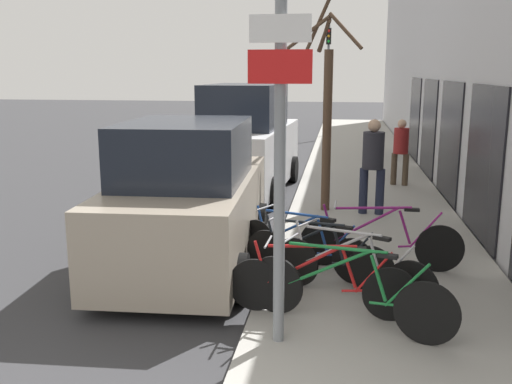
{
  "coord_description": "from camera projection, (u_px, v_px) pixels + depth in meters",
  "views": [
    {
      "loc": [
        1.95,
        -2.48,
        2.84
      ],
      "look_at": [
        0.88,
        4.73,
        1.28
      ],
      "focal_mm": 40.0,
      "sensor_mm": 36.0,
      "label": 1
    }
  ],
  "objects": [
    {
      "name": "bicycle_5",
      "position": [
        380.0,
        242.0,
        7.83
      ],
      "size": [
        2.23,
        0.44,
        0.9
      ],
      "rotation": [
        0.0,
        0.0,
        1.55
      ],
      "color": "black",
      "rests_on": "sidewalk_curb"
    },
    {
      "name": "bicycle_4",
      "position": [
        303.0,
        246.0,
        7.72
      ],
      "size": [
        1.89,
        1.05,
        0.83
      ],
      "rotation": [
        0.0,
        0.0,
        1.07
      ],
      "color": "black",
      "rests_on": "sidewalk_curb"
    },
    {
      "name": "street_tree",
      "position": [
        326.0,
        111.0,
        10.91
      ],
      "size": [
        1.54,
        1.3,
        4.04
      ],
      "color": "#4C3828",
      "rests_on": "sidewalk_curb"
    },
    {
      "name": "ground_plane",
      "position": [
        259.0,
        188.0,
        14.11
      ],
      "size": [
        80.0,
        80.0,
        0.0
      ],
      "primitive_type": "plane",
      "color": "#333335"
    },
    {
      "name": "traffic_light",
      "position": [
        328.0,
        66.0,
        23.34
      ],
      "size": [
        0.2,
        0.3,
        4.5
      ],
      "color": "gray",
      "rests_on": "sidewalk_curb"
    },
    {
      "name": "bicycle_1",
      "position": [
        321.0,
        284.0,
        6.32
      ],
      "size": [
        2.11,
        0.44,
        0.84
      ],
      "rotation": [
        0.0,
        0.0,
        1.53
      ],
      "color": "black",
      "rests_on": "sidewalk_curb"
    },
    {
      "name": "sidewalk_curb",
      "position": [
        362.0,
        168.0,
        16.43
      ],
      "size": [
        3.2,
        32.0,
        0.15
      ],
      "color": "#9E9B93",
      "rests_on": "ground"
    },
    {
      "name": "bicycle_2",
      "position": [
        350.0,
        269.0,
        6.77
      ],
      "size": [
        1.92,
        1.02,
        0.87
      ],
      "rotation": [
        0.0,
        0.0,
        1.09
      ],
      "color": "black",
      "rests_on": "sidewalk_curb"
    },
    {
      "name": "pedestrian_near",
      "position": [
        373.0,
        160.0,
        10.72
      ],
      "size": [
        0.47,
        0.4,
        1.81
      ],
      "rotation": [
        0.0,
        0.0,
        3.01
      ],
      "color": "#1E2338",
      "rests_on": "sidewalk_curb"
    },
    {
      "name": "parked_car_1",
      "position": [
        246.0,
        145.0,
        13.3
      ],
      "size": [
        2.2,
        4.83,
        2.54
      ],
      "rotation": [
        0.0,
        0.0,
        -0.06
      ],
      "color": "silver",
      "rests_on": "ground"
    },
    {
      "name": "bicycle_3",
      "position": [
        317.0,
        256.0,
        7.31
      ],
      "size": [
        1.93,
        0.79,
        0.83
      ],
      "rotation": [
        0.0,
        0.0,
        1.21
      ],
      "color": "black",
      "rests_on": "sidewalk_curb"
    },
    {
      "name": "building_facade",
      "position": [
        432.0,
        56.0,
        15.45
      ],
      "size": [
        0.23,
        32.0,
        6.5
      ],
      "color": "#BCBCC1",
      "rests_on": "ground"
    },
    {
      "name": "bicycle_0",
      "position": [
        347.0,
        293.0,
        6.01
      ],
      "size": [
        2.21,
        0.82,
        0.91
      ],
      "rotation": [
        0.0,
        0.0,
        1.24
      ],
      "color": "black",
      "rests_on": "sidewalk_curb"
    },
    {
      "name": "pedestrian_far",
      "position": [
        401.0,
        147.0,
        13.5
      ],
      "size": [
        0.4,
        0.35,
        1.57
      ],
      "rotation": [
        0.0,
        0.0,
        -0.23
      ],
      "color": "#4C3D2D",
      "rests_on": "sidewalk_curb"
    },
    {
      "name": "parked_car_0",
      "position": [
        189.0,
        201.0,
        8.31
      ],
      "size": [
        2.19,
        4.44,
        2.14
      ],
      "rotation": [
        0.0,
        0.0,
        0.05
      ],
      "color": "gray",
      "rests_on": "ground"
    },
    {
      "name": "signpost",
      "position": [
        280.0,
        163.0,
        5.42
      ],
      "size": [
        0.59,
        0.13,
        3.33
      ],
      "color": "gray",
      "rests_on": "sidewalk_curb"
    }
  ]
}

